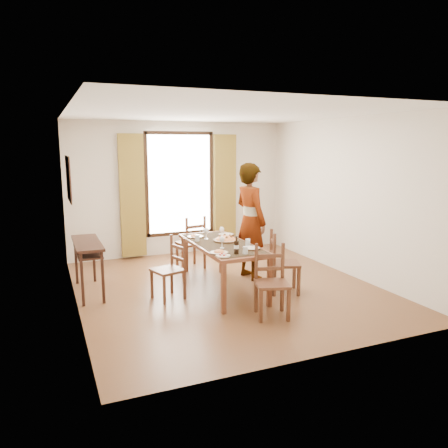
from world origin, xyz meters
name	(u,v)px	position (x,y,z in m)	size (l,w,h in m)	color
ground	(227,288)	(0.00, 0.00, 0.00)	(5.00, 5.00, 0.00)	#4E3018
room_shell	(223,190)	(0.00, 0.13, 1.54)	(4.60, 5.10, 2.74)	beige
console_table	(87,249)	(-2.03, 0.60, 0.68)	(0.38, 1.20, 0.80)	black
dining_table	(222,247)	(-0.11, -0.09, 0.69)	(0.81, 1.89, 0.76)	brown
chair_west	(170,270)	(-0.95, -0.11, 0.42)	(0.50, 0.50, 0.91)	#532C1B
chair_north	(192,244)	(-0.15, 1.28, 0.45)	(0.51, 0.51, 0.98)	#532C1B
chair_south	(272,284)	(0.09, -1.29, 0.44)	(0.52, 0.52, 0.95)	#532C1B
chair_east	(283,264)	(0.70, -0.52, 0.44)	(0.55, 0.55, 0.96)	#532C1B
man	(251,221)	(0.59, 0.36, 0.97)	(0.56, 0.77, 1.95)	gray
plate_sw	(219,251)	(-0.40, -0.67, 0.78)	(0.27, 0.27, 0.05)	silver
plate_se	(251,247)	(0.13, -0.61, 0.78)	(0.27, 0.27, 0.05)	silver
plate_nw	(195,236)	(-0.36, 0.48, 0.78)	(0.27, 0.27, 0.05)	silver
plate_ne	(226,233)	(0.18, 0.44, 0.78)	(0.27, 0.27, 0.05)	silver
pasta_platter	(226,238)	(-0.01, 0.02, 0.81)	(0.40, 0.40, 0.10)	#B43817
caprese_plate	(223,255)	(-0.41, -0.84, 0.78)	(0.20, 0.20, 0.04)	silver
wine_glass_a	(222,242)	(-0.25, -0.40, 0.85)	(0.08, 0.08, 0.18)	white
wine_glass_b	(222,232)	(0.03, 0.26, 0.85)	(0.08, 0.08, 0.18)	white
wine_glass_c	(206,233)	(-0.24, 0.27, 0.85)	(0.08, 0.08, 0.18)	white
tumbler_a	(248,242)	(0.17, -0.39, 0.81)	(0.07, 0.07, 0.10)	silver
tumbler_b	(197,238)	(-0.42, 0.19, 0.81)	(0.07, 0.07, 0.10)	silver
tumbler_c	(245,250)	(-0.07, -0.83, 0.81)	(0.07, 0.07, 0.10)	silver
wine_bottle	(236,245)	(-0.19, -0.79, 0.88)	(0.07, 0.07, 0.25)	black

